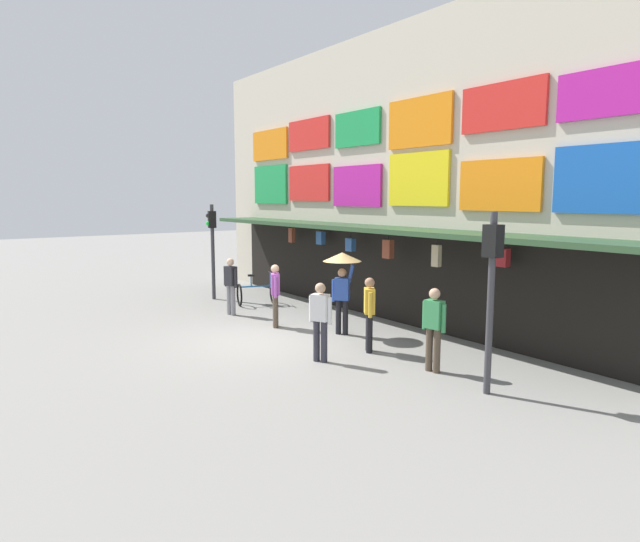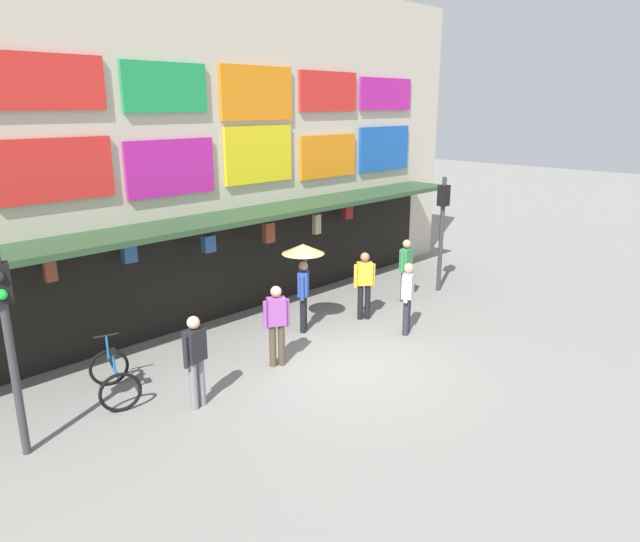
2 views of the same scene
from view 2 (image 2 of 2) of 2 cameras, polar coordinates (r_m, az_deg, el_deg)
name	(u,v)px [view 2 (image 2 of 2)]	position (r m, az deg, el deg)	size (l,w,h in m)	color
ground_plane	(343,365)	(11.84, 2.28, -9.25)	(80.00, 80.00, 0.00)	gray
shopfront	(202,153)	(14.21, -11.57, 11.33)	(18.00, 2.60, 8.00)	beige
traffic_light_near	(6,321)	(9.29, -28.61, -4.36)	(0.33, 0.35, 3.20)	#38383D
traffic_light_far	(442,216)	(16.19, 11.98, 5.35)	(0.28, 0.33, 3.20)	#38383D
bicycle_parked	(114,377)	(11.08, -19.66, -9.88)	(1.02, 1.32, 1.05)	black
pedestrian_in_green	(408,294)	(13.17, 8.65, -2.31)	(0.49, 0.35, 1.68)	#2D2D38
pedestrian_with_umbrella	(303,263)	(12.98, -1.68, 0.80)	(0.96, 0.96, 2.08)	black
pedestrian_in_purple	(406,267)	(15.40, 8.47, 0.42)	(0.53, 0.27, 1.68)	brown
pedestrian_in_black	(364,282)	(13.98, 4.41, -1.09)	(0.44, 0.39, 1.68)	black
pedestrian_in_yellow	(196,357)	(10.14, -12.20, -8.28)	(0.52, 0.29, 1.68)	gray
pedestrian_in_red	(277,321)	(11.48, -4.31, -4.99)	(0.48, 0.36, 1.68)	brown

